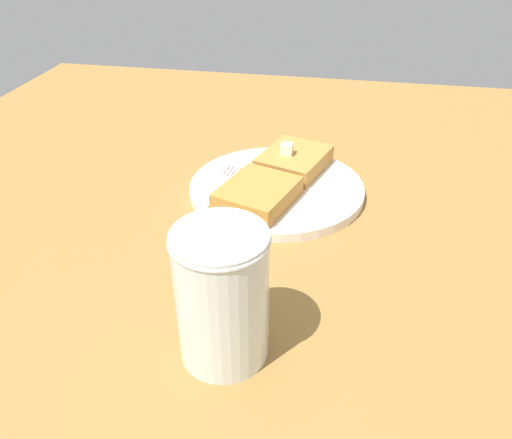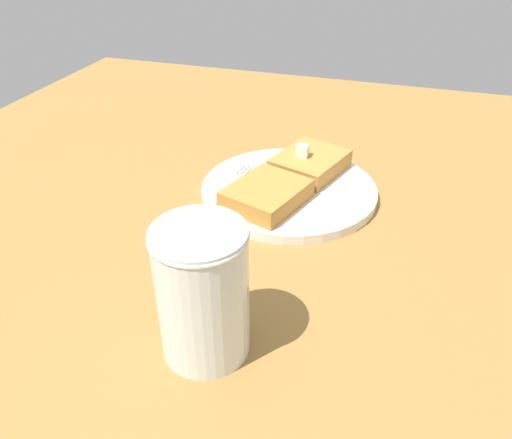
% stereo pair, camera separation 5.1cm
% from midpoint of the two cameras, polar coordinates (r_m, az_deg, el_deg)
% --- Properties ---
extents(table_surface, '(1.05, 1.05, 0.02)m').
position_cam_midpoint_polar(table_surface, '(0.62, 1.41, 0.87)').
color(table_surface, olive).
rests_on(table_surface, ground).
extents(plate, '(0.22, 0.22, 0.01)m').
position_cam_midpoint_polar(plate, '(0.64, 6.06, 3.35)').
color(plate, silver).
rests_on(plate, table_surface).
extents(toast_slice_left, '(0.11, 0.10, 0.02)m').
position_cam_midpoint_polar(toast_slice_left, '(0.67, 8.35, 6.33)').
color(toast_slice_left, '#B57F39').
rests_on(toast_slice_left, plate).
extents(toast_slice_middle, '(0.11, 0.10, 0.02)m').
position_cam_midpoint_polar(toast_slice_middle, '(0.59, 3.67, 2.79)').
color(toast_slice_middle, '#B07A33').
rests_on(toast_slice_middle, plate).
extents(butter_pat_primary, '(0.01, 0.02, 0.02)m').
position_cam_midpoint_polar(butter_pat_primary, '(0.66, 7.57, 7.72)').
color(butter_pat_primary, '#F3EACA').
rests_on(butter_pat_primary, toast_slice_left).
extents(fork, '(0.16, 0.03, 0.00)m').
position_cam_midpoint_polar(fork, '(0.62, -0.95, 3.43)').
color(fork, silver).
rests_on(fork, plate).
extents(syrup_jar, '(0.08, 0.08, 0.12)m').
position_cam_midpoint_polar(syrup_jar, '(0.40, -2.43, -8.95)').
color(syrup_jar, '#421F05').
rests_on(syrup_jar, table_surface).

